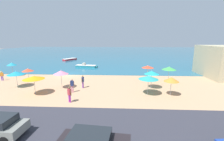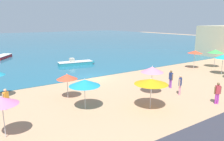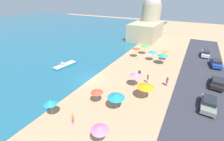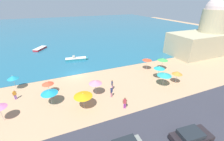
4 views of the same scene
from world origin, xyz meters
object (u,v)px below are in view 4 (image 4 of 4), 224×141
bather_3 (125,102)px  harbor_fortress (205,35)px  beach_umbrella_8 (83,95)px  beach_umbrella_7 (13,77)px  bather_0 (111,91)px  skiff_offshore (40,49)px  parked_car_4 (191,136)px  beach_umbrella_1 (164,74)px  beach_umbrella_10 (177,73)px  bather_2 (15,94)px  beach_umbrella_9 (147,59)px  beach_umbrella_11 (163,59)px  beach_umbrella_0 (159,68)px  beach_umbrella_2 (48,83)px  beach_umbrella_5 (49,92)px  bather_1 (112,84)px  beach_umbrella_4 (95,82)px  skiff_nearshore (76,59)px

bather_3 → harbor_fortress: 32.87m
beach_umbrella_8 → beach_umbrella_7: bearing=136.1°
bather_0 → skiff_offshore: bearing=108.9°
beach_umbrella_7 → parked_car_4: size_ratio=0.60×
bather_3 → beach_umbrella_1: bearing=17.5°
beach_umbrella_10 → bather_0: (-12.19, 0.47, -1.00)m
parked_car_4 → bather_2: bearing=138.9°
beach_umbrella_10 → bather_3: bearing=-167.2°
beach_umbrella_9 → parked_car_4: size_ratio=0.59×
beach_umbrella_1 → beach_umbrella_11: bearing=52.4°
beach_umbrella_9 → beach_umbrella_7: bearing=175.7°
beach_umbrella_0 → beach_umbrella_1: size_ratio=1.03×
beach_umbrella_9 → bather_3: beach_umbrella_9 is taller
beach_umbrella_1 → beach_umbrella_9: beach_umbrella_9 is taller
beach_umbrella_2 → harbor_fortress: 39.79m
beach_umbrella_5 → beach_umbrella_1: bearing=-6.6°
beach_umbrella_10 → beach_umbrella_11: size_ratio=0.90×
beach_umbrella_0 → beach_umbrella_7: beach_umbrella_7 is taller
bather_0 → skiff_offshore: size_ratio=0.36×
beach_umbrella_2 → beach_umbrella_11: size_ratio=0.84×
beach_umbrella_2 → beach_umbrella_9: beach_umbrella_9 is taller
bather_2 → bather_1: bearing=-12.5°
beach_umbrella_0 → beach_umbrella_1: beach_umbrella_0 is taller
bather_2 → skiff_offshore: size_ratio=0.32×
bather_3 → bather_1: bearing=87.2°
bather_0 → bather_3: bather_0 is taller
beach_umbrella_5 → harbor_fortress: 40.10m
beach_umbrella_8 → skiff_offshore: size_ratio=0.51×
skiff_offshore → bather_2: bearing=-96.9°
beach_umbrella_8 → parked_car_4: bearing=-47.4°
beach_umbrella_0 → beach_umbrella_2: (-19.04, 2.60, -0.35)m
harbor_fortress → bather_0: bearing=-162.6°
beach_umbrella_0 → skiff_offshore: bearing=126.5°
beach_umbrella_2 → beach_umbrella_4: 7.40m
beach_umbrella_2 → skiff_offshore: beach_umbrella_2 is taller
beach_umbrella_1 → beach_umbrella_10: bearing=-3.5°
beach_umbrella_11 → harbor_fortress: bearing=14.9°
beach_umbrella_5 → skiff_nearshore: beach_umbrella_5 is taller
skiff_nearshore → skiff_offshore: skiff_nearshore is taller
bather_3 → harbor_fortress: size_ratio=0.12×
beach_umbrella_5 → beach_umbrella_8: size_ratio=0.94×
bather_1 → harbor_fortress: bearing=14.6°
bather_1 → beach_umbrella_5: bearing=-179.4°
beach_umbrella_8 → skiff_nearshore: (2.29, 18.34, -1.76)m
bather_0 → bather_1: (0.93, 1.88, -0.02)m
bather_3 → beach_umbrella_0: bearing=28.2°
beach_umbrella_10 → parked_car_4: 12.70m
beach_umbrella_0 → beach_umbrella_8: beach_umbrella_0 is taller
harbor_fortress → beach_umbrella_2: bearing=-172.9°
bather_0 → bather_1: size_ratio=1.02×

